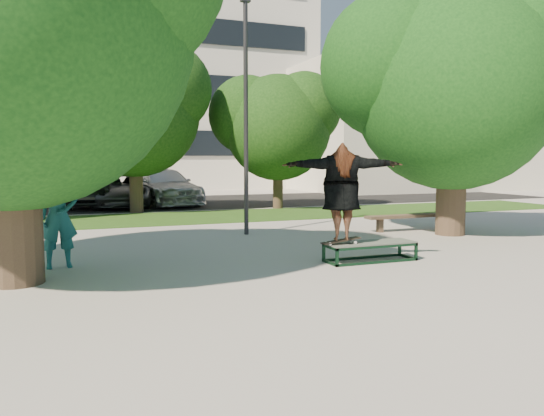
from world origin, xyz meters
name	(u,v)px	position (x,y,z in m)	size (l,w,h in m)	color
ground	(283,276)	(0.00, 0.00, 0.00)	(120.00, 120.00, 0.00)	gray
grass_strip	(205,217)	(1.00, 9.50, 0.01)	(30.00, 4.00, 0.02)	#234413
asphalt_strip	(149,203)	(0.00, 16.00, 0.01)	(40.00, 8.00, 0.01)	black
tree_right	(450,77)	(5.92, 3.08, 4.09)	(6.24, 5.33, 6.51)	#38281E
bg_tree_mid	(132,104)	(-1.08, 12.08, 4.02)	(5.76, 4.92, 6.24)	#38281E
bg_tree_right	(276,121)	(4.43, 11.57, 3.49)	(5.04, 4.31, 5.43)	#38281E
lamppost	(246,114)	(1.00, 5.00, 3.15)	(0.25, 0.15, 6.11)	#2D2D30
office_building	(85,74)	(-2.00, 31.98, 8.00)	(30.00, 14.12, 16.00)	silver
side_building	(406,129)	(18.00, 22.00, 4.00)	(15.00, 10.00, 8.00)	beige
grind_box	(370,251)	(2.09, 0.60, 0.19)	(1.80, 0.60, 0.38)	black
skater_rig	(341,192)	(1.44, 0.60, 1.38)	(2.35, 1.29, 1.92)	white
bystander	(58,217)	(-3.57, 2.12, 0.94)	(0.68, 0.45, 1.87)	#195C61
bench	(413,217)	(5.60, 4.06, 0.38)	(2.95, 0.40, 0.45)	brown
car_silver_a	(9,190)	(-5.70, 16.30, 0.69)	(1.64, 4.07, 1.39)	#A2A1A6
car_dark	(93,188)	(-2.40, 15.13, 0.80)	(1.70, 4.87, 1.60)	black
car_grey	(117,191)	(-1.45, 14.65, 0.66)	(2.20, 4.78, 1.33)	#56565B
car_silver_b	(163,187)	(0.50, 15.10, 0.78)	(2.18, 5.36, 1.56)	silver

